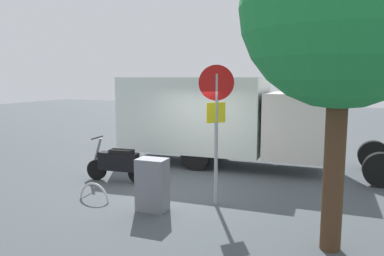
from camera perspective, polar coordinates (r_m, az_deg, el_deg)
ground_plane at (r=9.58m, az=-1.56°, el=-9.21°), size 60.00×60.00×0.00m
box_truck_near at (r=11.83m, az=4.76°, el=1.81°), size 8.27×2.45×2.80m
motorcycle at (r=10.21m, az=-11.29°, el=-5.27°), size 1.81×0.55×1.20m
stop_sign at (r=8.01m, az=3.74°, el=2.36°), size 0.71×0.33×3.07m
street_tree at (r=6.29m, az=22.11°, el=16.75°), size 3.11×3.11×5.42m
utility_cabinet at (r=7.94m, az=-6.11°, el=-8.66°), size 0.64×0.45×1.12m
bike_rack_hoop at (r=8.94m, az=-14.78°, el=-10.72°), size 0.85×0.13×0.85m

